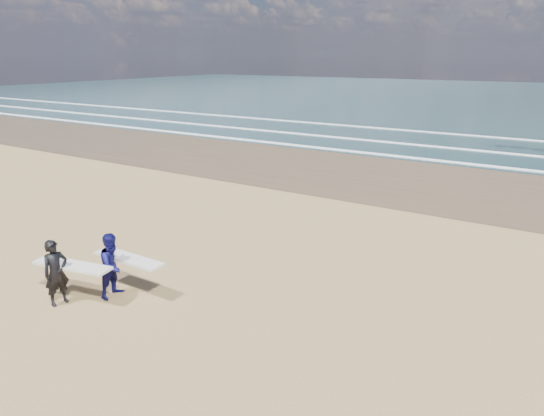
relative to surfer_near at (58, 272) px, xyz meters
The scene contains 2 objects.
surfer_near is the anchor object (origin of this frame).
surfer_far 1.38m from the surfer_near, 51.18° to the left, with size 2.20×1.07×1.78m.
Camera 1 is at (11.41, -7.19, 6.24)m, focal length 32.00 mm.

